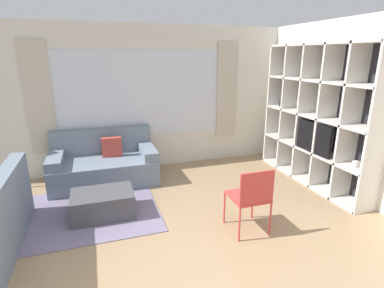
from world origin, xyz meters
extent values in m
plane|color=#9E7F5B|center=(0.00, 0.00, 0.00)|extent=(16.00, 16.00, 0.00)
cube|color=silver|center=(0.00, 3.40, 1.35)|extent=(6.91, 0.07, 2.70)
cube|color=silver|center=(0.00, 3.35, 1.45)|extent=(3.14, 0.01, 1.60)
cube|color=beige|center=(-1.74, 3.34, 1.45)|extent=(0.44, 0.03, 1.90)
cube|color=beige|center=(1.74, 3.34, 1.45)|extent=(0.44, 0.03, 1.90)
cube|color=silver|center=(2.89, 1.68, 1.35)|extent=(0.07, 4.56, 2.70)
cube|color=slate|center=(-1.35, 1.77, 0.01)|extent=(2.47, 1.64, 0.01)
cube|color=#232328|center=(2.85, 1.75, 1.17)|extent=(0.02, 2.39, 2.34)
cube|color=silver|center=(2.65, 0.55, 1.17)|extent=(0.40, 0.04, 2.34)
cube|color=silver|center=(2.65, 1.03, 1.17)|extent=(0.40, 0.04, 2.34)
cube|color=silver|center=(2.65, 1.51, 1.17)|extent=(0.40, 0.04, 2.34)
cube|color=silver|center=(2.65, 1.99, 1.17)|extent=(0.40, 0.04, 2.34)
cube|color=silver|center=(2.65, 2.46, 1.17)|extent=(0.40, 0.04, 2.34)
cube|color=silver|center=(2.65, 2.94, 1.17)|extent=(0.40, 0.04, 2.34)
cube|color=silver|center=(2.65, 1.75, 0.02)|extent=(0.40, 2.39, 0.04)
cube|color=silver|center=(2.65, 1.75, 0.58)|extent=(0.40, 2.39, 0.04)
cube|color=silver|center=(2.65, 1.75, 1.17)|extent=(0.40, 2.39, 0.04)
cube|color=silver|center=(2.65, 1.75, 1.75)|extent=(0.40, 2.39, 0.04)
cube|color=silver|center=(2.65, 1.75, 2.32)|extent=(0.40, 2.39, 0.04)
cube|color=black|center=(2.49, 1.56, 0.85)|extent=(0.04, 0.76, 0.50)
cube|color=black|center=(2.51, 1.56, 0.62)|extent=(0.10, 0.24, 0.03)
cube|color=#2856A8|center=(2.63, 1.77, 0.64)|extent=(0.11, 0.11, 0.08)
cylinder|color=#2856A8|center=(2.63, 2.73, 1.26)|extent=(0.07, 0.07, 0.14)
cube|color=#232328|center=(2.63, 2.68, 1.26)|extent=(0.09, 0.09, 0.15)
cube|color=white|center=(2.63, 0.80, 0.65)|extent=(0.07, 0.07, 0.09)
cube|color=slate|center=(-0.79, 2.81, 0.21)|extent=(1.76, 0.98, 0.43)
cube|color=slate|center=(-0.79, 3.21, 0.65)|extent=(1.76, 0.18, 0.45)
cube|color=slate|center=(-1.55, 2.81, 0.51)|extent=(0.24, 0.92, 0.16)
cube|color=slate|center=(-0.03, 2.81, 0.51)|extent=(0.24, 0.92, 0.16)
cube|color=#AD3D33|center=(-0.63, 2.93, 0.60)|extent=(0.35, 0.14, 0.34)
cube|color=slate|center=(-1.90, 1.22, 0.65)|extent=(0.18, 1.78, 0.45)
cube|color=#47474C|center=(-0.87, 1.63, 0.17)|extent=(0.83, 0.58, 0.35)
cylinder|color=#CC3D38|center=(1.06, 0.93, 0.22)|extent=(0.02, 0.02, 0.44)
cylinder|color=#CC3D38|center=(0.64, 0.93, 0.22)|extent=(0.02, 0.02, 0.44)
cylinder|color=#CC3D38|center=(1.06, 0.49, 0.22)|extent=(0.02, 0.02, 0.44)
cylinder|color=#CC3D38|center=(0.64, 0.49, 0.22)|extent=(0.02, 0.02, 0.44)
cube|color=#CC3D38|center=(0.85, 0.71, 0.45)|extent=(0.44, 0.46, 0.02)
cube|color=#CC3D38|center=(0.85, 0.50, 0.66)|extent=(0.44, 0.02, 0.40)
camera|label=1|loc=(-0.86, -2.29, 2.14)|focal=28.00mm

